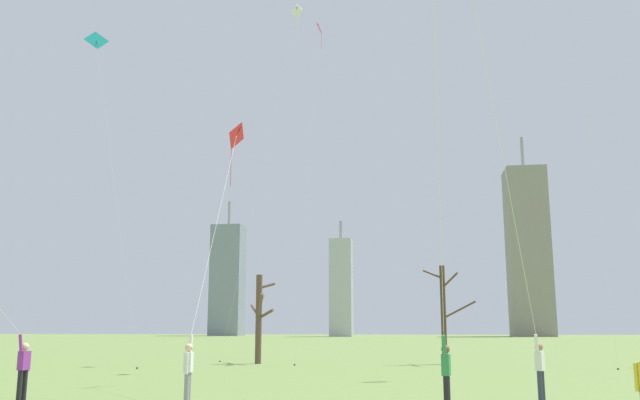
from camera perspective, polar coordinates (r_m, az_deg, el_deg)
kite_flyer_midfield_center_red at (r=20.49m, az=-10.21°, el=-9.48°), size 1.14×8.09×10.31m
kite_flyer_far_back_purple at (r=18.03m, az=16.53°, el=-4.01°), size 4.11×12.04×15.48m
kite_flyer_foreground_left_green at (r=16.12m, az=10.51°, el=-7.71°), size 0.73×12.22×14.19m
distant_kite_drifting_left_teal at (r=37.86m, az=-18.34°, el=11.28°), size 2.95×2.37×17.60m
distant_kite_low_near_trees_white at (r=44.87m, az=-2.73°, el=12.51°), size 5.09×0.43×23.04m
distant_kite_drifting_right_pink at (r=37.54m, az=-0.40°, el=10.23°), size 2.02×3.61×18.73m
bare_tree_left_of_center at (r=39.77m, az=10.53°, el=-9.26°), size 2.99×2.86×5.63m
bare_tree_rightmost at (r=39.95m, az=-5.20°, el=-9.77°), size 2.02×3.48×5.14m
skyline_mid_tower_left at (r=161.08m, az=1.82°, el=-7.43°), size 5.27×5.42×27.55m
skyline_slender_spire at (r=178.35m, az=-7.88°, el=-6.76°), size 7.98×7.31×35.39m
skyline_mid_tower_right at (r=169.53m, az=17.32°, el=-4.18°), size 9.42×10.24×48.79m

